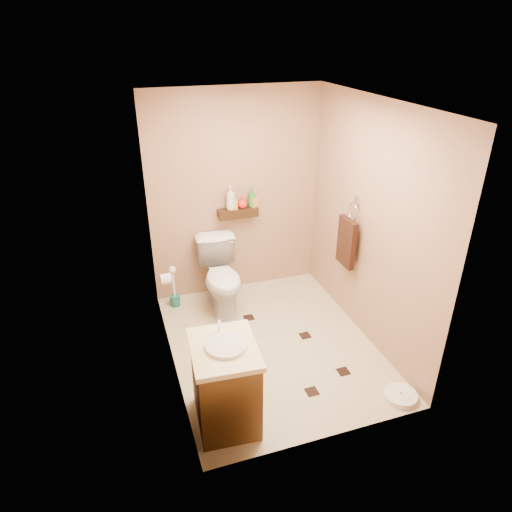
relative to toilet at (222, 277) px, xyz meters
name	(u,v)px	position (x,y,z in m)	size (l,w,h in m)	color
ground	(272,344)	(0.30, -0.83, -0.40)	(2.50, 2.50, 0.00)	beige
wall_back	(236,196)	(0.30, 0.42, 0.80)	(2.00, 0.04, 2.40)	#A0765B
wall_front	(337,313)	(0.30, -2.08, 0.80)	(2.00, 0.04, 2.40)	#A0765B
wall_left	(164,255)	(-0.70, -0.83, 0.80)	(0.04, 2.50, 2.40)	#A0765B
wall_right	(370,226)	(1.30, -0.83, 0.80)	(0.04, 2.50, 2.40)	#A0765B
ceiling	(276,102)	(0.30, -0.83, 2.00)	(2.00, 2.50, 0.02)	white
wall_shelf	(238,213)	(0.30, 0.34, 0.62)	(0.46, 0.14, 0.10)	#351E0E
floor_accents	(276,350)	(0.31, -0.94, -0.40)	(1.11, 1.39, 0.01)	black
toilet	(222,277)	(0.00, 0.00, 0.00)	(0.45, 0.79, 0.81)	white
vanity	(225,383)	(-0.40, -1.64, -0.01)	(0.55, 0.66, 0.87)	brown
bathroom_scale	(400,396)	(1.12, -1.90, -0.38)	(0.30, 0.30, 0.06)	white
toilet_brush	(174,292)	(-0.52, 0.22, -0.22)	(0.12, 0.12, 0.52)	#19645C
towel_ring	(347,240)	(1.21, -0.58, 0.54)	(0.12, 0.30, 0.76)	silver
toilet_paper	(166,279)	(-0.64, -0.18, 0.20)	(0.12, 0.11, 0.12)	white
bottle_a	(231,198)	(0.22, 0.34, 0.80)	(0.11, 0.11, 0.28)	silver
bottle_b	(234,202)	(0.26, 0.34, 0.74)	(0.07, 0.07, 0.16)	orange
bottle_c	(242,202)	(0.35, 0.34, 0.74)	(0.11, 0.11, 0.14)	red
bottle_d	(252,197)	(0.47, 0.34, 0.78)	(0.09, 0.09, 0.23)	#2C842C
bottle_e	(253,199)	(0.49, 0.34, 0.76)	(0.08, 0.08, 0.18)	#CC7D44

